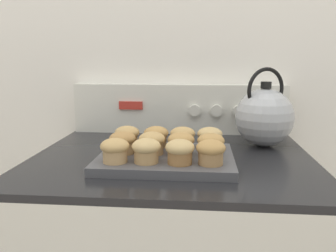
{
  "coord_description": "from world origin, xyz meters",
  "views": [
    {
      "loc": [
        0.08,
        -0.61,
        1.19
      ],
      "look_at": [
        -0.01,
        0.31,
        1.01
      ],
      "focal_mm": 38.0,
      "sensor_mm": 36.0,
      "label": 1
    }
  ],
  "objects_px": {
    "muffin_r0_c1": "(146,150)",
    "muffin_r1_c0": "(123,142)",
    "muffin_r1_c1": "(152,142)",
    "muffin_r2_c0": "(127,136)",
    "muffin_r0_c2": "(180,151)",
    "muffin_r0_c3": "(211,151)",
    "muffin_r2_c2": "(183,137)",
    "muffin_r2_c3": "(210,137)",
    "muffin_r1_c2": "(181,143)",
    "muffin_pan": "(166,159)",
    "tea_kettle": "(265,116)",
    "muffin_r1_c3": "(211,144)",
    "muffin_r0_c0": "(115,150)",
    "muffin_r2_c1": "(156,136)"
  },
  "relations": [
    {
      "from": "muffin_pan",
      "to": "muffin_r1_c2",
      "type": "height_order",
      "value": "muffin_r1_c2"
    },
    {
      "from": "muffin_r1_c3",
      "to": "muffin_r2_c1",
      "type": "distance_m",
      "value": 0.17
    },
    {
      "from": "muffin_r2_c3",
      "to": "muffin_pan",
      "type": "bearing_deg",
      "value": -145.44
    },
    {
      "from": "muffin_r1_c2",
      "to": "muffin_r2_c0",
      "type": "height_order",
      "value": "same"
    },
    {
      "from": "muffin_r0_c0",
      "to": "muffin_r1_c0",
      "type": "distance_m",
      "value": 0.08
    },
    {
      "from": "muffin_r1_c2",
      "to": "muffin_r2_c2",
      "type": "xyz_separation_m",
      "value": [
        0.0,
        0.08,
        0.0
      ]
    },
    {
      "from": "muffin_r2_c1",
      "to": "muffin_r0_c3",
      "type": "bearing_deg",
      "value": -45.51
    },
    {
      "from": "muffin_r2_c2",
      "to": "tea_kettle",
      "type": "xyz_separation_m",
      "value": [
        0.24,
        0.13,
        0.04
      ]
    },
    {
      "from": "muffin_r1_c0",
      "to": "tea_kettle",
      "type": "distance_m",
      "value": 0.44
    },
    {
      "from": "muffin_r2_c0",
      "to": "muffin_r2_c3",
      "type": "height_order",
      "value": "same"
    },
    {
      "from": "muffin_pan",
      "to": "muffin_r1_c0",
      "type": "xyz_separation_m",
      "value": [
        -0.11,
        0.0,
        0.04
      ]
    },
    {
      "from": "muffin_r1_c2",
      "to": "muffin_r2_c0",
      "type": "distance_m",
      "value": 0.17
    },
    {
      "from": "muffin_r0_c2",
      "to": "muffin_r1_c1",
      "type": "relative_size",
      "value": 1.0
    },
    {
      "from": "muffin_pan",
      "to": "muffin_r0_c3",
      "type": "bearing_deg",
      "value": -33.1
    },
    {
      "from": "muffin_r0_c0",
      "to": "muffin_r0_c1",
      "type": "relative_size",
      "value": 1.0
    },
    {
      "from": "muffin_r0_c1",
      "to": "muffin_r1_c0",
      "type": "relative_size",
      "value": 1.0
    },
    {
      "from": "muffin_r2_c2",
      "to": "muffin_r2_c3",
      "type": "xyz_separation_m",
      "value": [
        0.07,
        0.0,
        0.0
      ]
    },
    {
      "from": "muffin_r0_c2",
      "to": "muffin_r1_c0",
      "type": "height_order",
      "value": "same"
    },
    {
      "from": "muffin_r2_c2",
      "to": "muffin_r2_c3",
      "type": "distance_m",
      "value": 0.07
    },
    {
      "from": "muffin_r1_c1",
      "to": "muffin_r0_c0",
      "type": "bearing_deg",
      "value": -134.25
    },
    {
      "from": "muffin_r1_c2",
      "to": "muffin_r2_c3",
      "type": "height_order",
      "value": "same"
    },
    {
      "from": "muffin_r1_c3",
      "to": "muffin_r0_c1",
      "type": "bearing_deg",
      "value": -155.07
    },
    {
      "from": "muffin_r1_c2",
      "to": "muffin_r2_c3",
      "type": "relative_size",
      "value": 1.0
    },
    {
      "from": "muffin_pan",
      "to": "muffin_r0_c1",
      "type": "height_order",
      "value": "muffin_r0_c1"
    },
    {
      "from": "muffin_r1_c1",
      "to": "muffin_r2_c1",
      "type": "xyz_separation_m",
      "value": [
        0.0,
        0.07,
        0.0
      ]
    },
    {
      "from": "muffin_pan",
      "to": "tea_kettle",
      "type": "bearing_deg",
      "value": 36.32
    },
    {
      "from": "muffin_r1_c1",
      "to": "muffin_r2_c0",
      "type": "height_order",
      "value": "same"
    },
    {
      "from": "muffin_r0_c1",
      "to": "muffin_r1_c3",
      "type": "bearing_deg",
      "value": 24.93
    },
    {
      "from": "muffin_r0_c0",
      "to": "muffin_r0_c2",
      "type": "distance_m",
      "value": 0.15
    },
    {
      "from": "muffin_r2_c3",
      "to": "muffin_r1_c0",
      "type": "bearing_deg",
      "value": -161.09
    },
    {
      "from": "muffin_r0_c2",
      "to": "muffin_r2_c0",
      "type": "relative_size",
      "value": 1.0
    },
    {
      "from": "muffin_r2_c2",
      "to": "tea_kettle",
      "type": "height_order",
      "value": "tea_kettle"
    },
    {
      "from": "muffin_r2_c2",
      "to": "muffin_r2_c3",
      "type": "relative_size",
      "value": 1.0
    },
    {
      "from": "muffin_r1_c1",
      "to": "muffin_r1_c2",
      "type": "relative_size",
      "value": 1.0
    },
    {
      "from": "muffin_r0_c1",
      "to": "muffin_r2_c3",
      "type": "xyz_separation_m",
      "value": [
        0.15,
        0.15,
        0.0
      ]
    },
    {
      "from": "tea_kettle",
      "to": "muffin_pan",
      "type": "bearing_deg",
      "value": -143.68
    },
    {
      "from": "muffin_r2_c3",
      "to": "muffin_r1_c1",
      "type": "bearing_deg",
      "value": -153.1
    },
    {
      "from": "muffin_r1_c1",
      "to": "muffin_r2_c1",
      "type": "distance_m",
      "value": 0.07
    },
    {
      "from": "muffin_r1_c3",
      "to": "muffin_r1_c1",
      "type": "bearing_deg",
      "value": 178.51
    },
    {
      "from": "tea_kettle",
      "to": "muffin_r1_c3",
      "type": "bearing_deg",
      "value": -128.69
    },
    {
      "from": "muffin_r1_c0",
      "to": "muffin_r1_c3",
      "type": "height_order",
      "value": "same"
    },
    {
      "from": "muffin_pan",
      "to": "muffin_r2_c2",
      "type": "height_order",
      "value": "muffin_r2_c2"
    },
    {
      "from": "muffin_r0_c1",
      "to": "muffin_r0_c2",
      "type": "height_order",
      "value": "same"
    },
    {
      "from": "muffin_r1_c0",
      "to": "muffin_r1_c2",
      "type": "height_order",
      "value": "same"
    },
    {
      "from": "muffin_r2_c2",
      "to": "muffin_r2_c3",
      "type": "bearing_deg",
      "value": 1.45
    },
    {
      "from": "muffin_r0_c3",
      "to": "muffin_r2_c0",
      "type": "xyz_separation_m",
      "value": [
        -0.23,
        0.15,
        0.0
      ]
    },
    {
      "from": "muffin_r1_c0",
      "to": "muffin_r2_c3",
      "type": "relative_size",
      "value": 1.0
    },
    {
      "from": "muffin_r0_c0",
      "to": "tea_kettle",
      "type": "height_order",
      "value": "tea_kettle"
    },
    {
      "from": "muffin_r0_c2",
      "to": "muffin_r2_c0",
      "type": "height_order",
      "value": "same"
    },
    {
      "from": "muffin_pan",
      "to": "muffin_r2_c3",
      "type": "relative_size",
      "value": 4.99
    }
  ]
}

